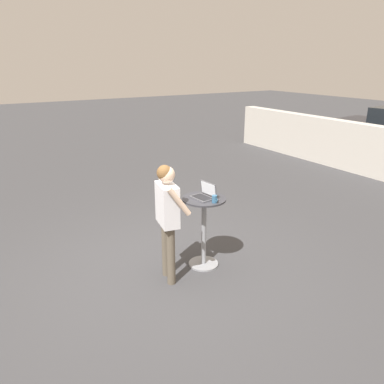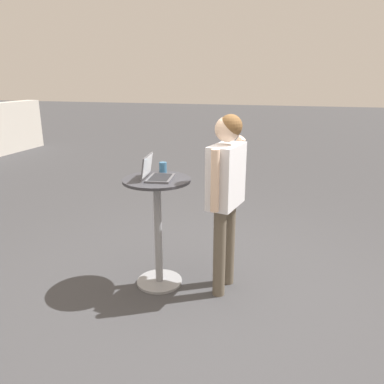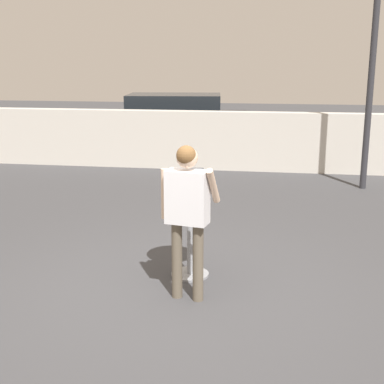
{
  "view_description": "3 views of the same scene",
  "coord_description": "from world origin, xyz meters",
  "views": [
    {
      "loc": [
        4.13,
        -2.17,
        2.83
      ],
      "look_at": [
        0.14,
        0.27,
        1.18
      ],
      "focal_mm": 35.0,
      "sensor_mm": 36.0,
      "label": 1
    },
    {
      "loc": [
        -2.9,
        -0.68,
        1.9
      ],
      "look_at": [
        0.28,
        0.22,
        0.88
      ],
      "focal_mm": 35.0,
      "sensor_mm": 36.0,
      "label": 2
    },
    {
      "loc": [
        1.02,
        -5.18,
        2.43
      ],
      "look_at": [
        0.16,
        0.2,
        1.06
      ],
      "focal_mm": 50.0,
      "sensor_mm": 36.0,
      "label": 3
    }
  ],
  "objects": [
    {
      "name": "standing_person",
      "position": [
        0.17,
        -0.12,
        1.02
      ],
      "size": [
        0.59,
        0.33,
        1.61
      ],
      "color": "brown",
      "rests_on": "ground_plane"
    },
    {
      "name": "coffee_mug",
      "position": [
        0.32,
        0.51,
        1.09
      ],
      "size": [
        0.11,
        0.07,
        0.1
      ],
      "color": "#336084",
      "rests_on": "cafe_table"
    },
    {
      "name": "ground_plane",
      "position": [
        0.0,
        0.0,
        0.0
      ],
      "size": [
        50.0,
        50.0,
        0.0
      ],
      "primitive_type": "plane",
      "color": "#3D3D3F"
    },
    {
      "name": "laptop",
      "position": [
        0.09,
        0.5,
        1.09
      ],
      "size": [
        0.34,
        0.28,
        0.21
      ],
      "color": "#515156",
      "rests_on": "cafe_table"
    },
    {
      "name": "cafe_table",
      "position": [
        0.1,
        0.49,
        0.64
      ],
      "size": [
        0.61,
        0.61,
        1.04
      ],
      "color": "gray",
      "rests_on": "ground_plane"
    }
  ]
}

